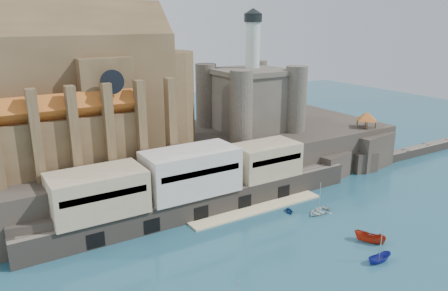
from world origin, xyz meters
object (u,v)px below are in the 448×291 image
Objects in this scene: castle_keep at (250,96)px; boat_2 at (379,262)px; pavilion at (367,117)px; church at (84,95)px.

boat_2 is at bearing -100.75° from castle_keep.
castle_keep is 30.50m from pavilion.
boat_2 is (30.87, -49.92, -22.13)m from church.
pavilion is at bearing -30.18° from castle_keep.
pavilion reaches higher than boat_2.
castle_keep is (40.21, -0.78, -3.81)m from church.
church is 10.60× the size of boat_2.
castle_keep reaches higher than boat_2.
pavilion is 50.65m from boat_2.
pavilion is (66.13, -15.85, -9.40)m from church.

